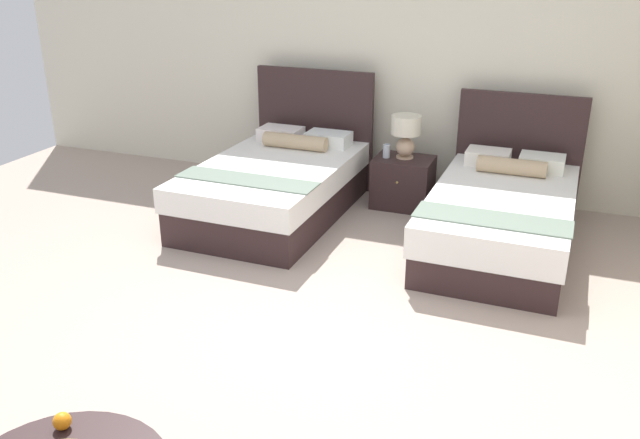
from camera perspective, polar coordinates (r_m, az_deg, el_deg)
ground_plane at (r=4.59m, az=-1.84°, el=-10.22°), size 9.78×10.16×0.02m
wall_back at (r=7.10m, az=8.57°, el=12.98°), size 9.78×0.12×2.68m
bed_near_window at (r=6.54m, az=-3.68°, el=3.11°), size 1.33×2.16×1.28m
bed_near_corner at (r=6.02m, az=15.36°, el=0.46°), size 1.22×2.15×1.18m
nightstand at (r=6.80m, az=7.15°, el=3.21°), size 0.58×0.49×0.51m
table_lamp at (r=6.67m, az=7.40°, el=7.49°), size 0.30×0.30×0.43m
vase at (r=6.71m, az=5.75°, el=5.89°), size 0.07×0.07×0.14m
loose_orange at (r=3.35m, az=-21.31°, el=-15.86°), size 0.08×0.08×0.08m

